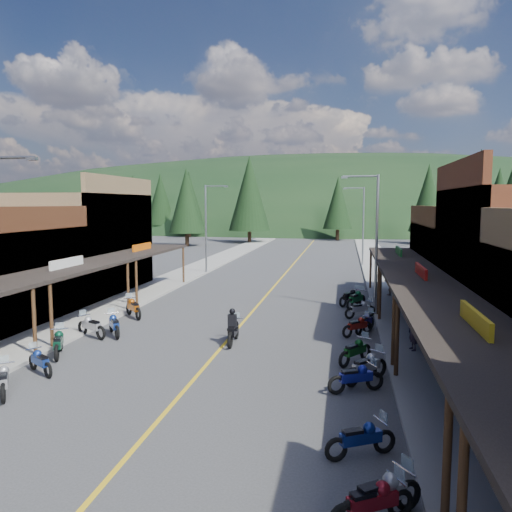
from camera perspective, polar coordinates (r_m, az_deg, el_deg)
The scene contains 40 objects.
ground at distance 23.05m, azimuth -3.58°, elevation -9.96°, with size 220.00×220.00×0.00m, color #38383A.
centerline at distance 42.34m, azimuth 2.85°, elevation -2.60°, with size 0.15×90.00×0.01m, color gold.
sidewalk_west at distance 44.26m, azimuth -8.40°, elevation -2.19°, with size 3.40×94.00×0.15m, color gray.
sidewalk_east at distance 42.13m, azimuth 14.68°, elevation -2.74°, with size 3.40×94.00×0.15m, color gray.
shop_west_3 at distance 38.07m, azimuth -19.97°, elevation 1.40°, with size 10.90×10.20×8.20m.
shop_east_3 at distance 34.11m, azimuth 24.44°, elevation -0.94°, with size 10.90×10.20×6.20m.
streetlight_1 at distance 45.25m, azimuth -5.58°, elevation 3.60°, with size 2.16×0.18×8.00m.
streetlight_2 at distance 29.63m, azimuth 13.34°, elevation 2.22°, with size 2.16×0.18×8.00m.
streetlight_3 at distance 51.59m, azimuth 12.00°, elevation 3.79°, with size 2.16×0.18×8.00m.
ridge_hill at distance 156.74m, azimuth 8.21°, elevation 3.62°, with size 310.00×140.00×60.00m, color black.
pine_0 at distance 95.02m, azimuth -18.43°, elevation 5.78°, with size 5.04×5.04×11.00m.
pine_1 at distance 96.10m, azimuth -7.66°, elevation 6.49°, with size 5.88×5.88×12.50m.
pine_2 at distance 81.00m, azimuth -0.75°, elevation 7.17°, with size 6.72×6.72×14.00m.
pine_3 at distance 87.54m, azimuth 9.35°, elevation 6.02°, with size 5.04×5.04×11.00m.
pine_4 at distance 82.52m, azimuth 19.12°, elevation 6.30°, with size 5.88×5.88×12.50m.
pine_7 at distance 104.42m, azimuth -10.85°, elevation 6.39°, with size 5.88×5.88×12.50m.
pine_8 at distance 67.31m, azimuth -13.85°, elevation 5.52°, with size 4.48×4.48×10.00m.
pine_9 at distance 69.11m, azimuth 25.97°, elevation 5.44°, with size 4.93×4.93×10.80m.
pine_10 at distance 75.22m, azimuth -7.95°, elevation 6.29°, with size 5.38×5.38×11.60m.
pine_11 at distance 61.32m, azimuth 24.17°, elevation 6.28°, with size 5.82×5.82×12.40m.
bike_west_4 at distance 18.88m, azimuth -26.89°, elevation -12.42°, with size 0.67×2.01×1.15m, color gray, non-canonical shape.
bike_west_5 at distance 20.59m, azimuth -23.45°, elevation -10.87°, with size 0.62×1.86×1.06m, color navy, non-canonical shape.
bike_west_6 at distance 22.60m, azimuth -21.64°, elevation -9.08°, with size 0.72×2.16×1.23m, color #0B3B27, non-canonical shape.
bike_west_7 at distance 25.10m, azimuth -18.31°, elevation -7.51°, with size 0.70×2.11×1.20m, color #9F9FA5, non-canonical shape.
bike_west_8 at distance 25.06m, azimuth -15.91°, elevation -7.45°, with size 0.70×2.11×1.20m, color navy, non-canonical shape.
bike_west_9 at distance 28.71m, azimuth -13.84°, elevation -5.64°, with size 0.73×2.20×1.26m, color #A5490B, non-canonical shape.
bike_east_2 at distance 11.14m, azimuth 13.17°, elevation -25.52°, with size 0.62×1.87×1.07m, color maroon, non-canonical shape.
bike_east_3 at distance 11.30m, azimuth 14.07°, elevation -24.81°, with size 0.67×2.02×1.15m, color gray, non-canonical shape.
bike_east_4 at distance 13.48m, azimuth 11.89°, elevation -19.57°, with size 0.63×1.90×1.09m, color navy, non-canonical shape.
bike_east_5 at distance 17.54m, azimuth 11.35°, elevation -13.31°, with size 0.66×1.98×1.13m, color navy, non-canonical shape.
bike_east_6 at distance 18.53m, azimuth 12.51°, elevation -12.12°, with size 0.71×2.14×1.22m, color #9E9EA3, non-canonical shape.
bike_east_7 at distance 20.46m, azimuth 11.28°, elevation -10.45°, with size 0.67×2.02×1.16m, color #0B3B12, non-canonical shape.
bike_east_8 at distance 24.63m, azimuth 11.54°, elevation -7.73°, with size 0.63×1.88×1.07m, color maroon, non-canonical shape.
bike_east_9 at distance 25.37m, azimuth 12.36°, elevation -7.30°, with size 0.65×1.95×1.11m, color navy, non-canonical shape.
bike_east_10 at distance 28.44m, azimuth 11.83°, elevation -5.85°, with size 0.65×1.95×1.11m, color #A8A7AC, non-canonical shape.
bike_east_11 at distance 30.94m, azimuth 11.38°, elevation -4.74°, with size 0.74×2.21×1.26m, color #0D4521, non-canonical shape.
bike_east_12 at distance 31.69m, azimuth 10.74°, elevation -4.53°, with size 0.70×2.09×1.20m, color black, non-canonical shape.
rider_on_bike at distance 22.84m, azimuth -2.62°, elevation -8.34°, with size 0.84×2.25×1.69m.
pedestrian_east_a at distance 22.31m, azimuth 17.55°, elevation -8.12°, with size 0.62×0.41×1.70m, color #251D2C.
pedestrian_east_b at distance 35.04m, azimuth 15.15°, elevation -2.86°, with size 0.89×0.51×1.82m, color brown.
Camera 1 is at (5.29, -21.53, 6.33)m, focal length 35.00 mm.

